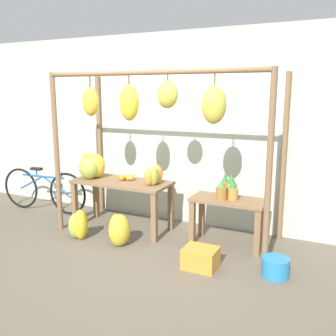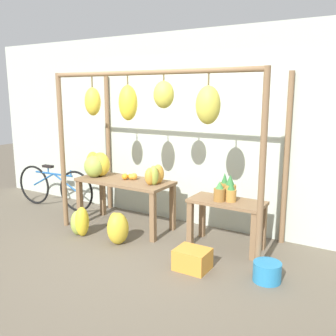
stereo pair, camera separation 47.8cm
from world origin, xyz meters
The scene contains 14 objects.
ground_plane centered at (0.00, 0.00, 0.00)m, with size 20.00×20.00×0.00m, color #665B4C.
shop_wall_back centered at (0.00, 1.52, 1.40)m, with size 8.00×0.08×2.80m.
stall_awning centered at (0.07, 0.58, 1.63)m, with size 2.99×1.17×2.20m.
display_table_main centered at (-0.66, 0.83, 0.59)m, with size 1.40×0.61×0.71m.
display_table_side centered at (0.89, 0.90, 0.48)m, with size 0.94×0.46×0.62m.
banana_pile_on_table centered at (-1.16, 0.80, 0.88)m, with size 0.43×0.42×0.37m.
orange_pile centered at (-0.59, 0.89, 0.75)m, with size 0.21×0.17×0.10m.
pineapple_cluster centered at (0.87, 0.93, 0.74)m, with size 0.27×0.31×0.32m.
banana_pile_ground_left centered at (-0.98, 0.23, 0.19)m, with size 0.30×0.25×0.41m.
banana_pile_ground_right centered at (-0.37, 0.27, 0.21)m, with size 0.36×0.37×0.42m.
fruit_crate_white centered at (0.81, 0.14, 0.12)m, with size 0.37×0.31×0.23m.
blue_bucket centered at (1.60, 0.30, 0.10)m, with size 0.29×0.29×0.21m.
parked_bicycle centered at (-2.27, 0.96, 0.36)m, with size 1.64×0.15×0.73m.
papaya_pile centered at (-0.14, 0.83, 0.83)m, with size 0.23×0.34×0.27m.
Camera 2 is at (2.58, -3.33, 1.95)m, focal length 40.00 mm.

